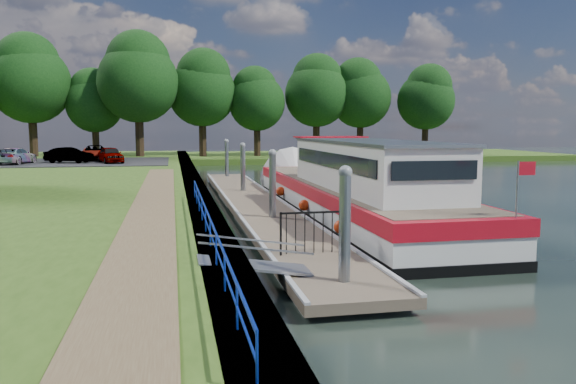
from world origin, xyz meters
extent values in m
plane|color=black|center=(0.00, 0.00, 0.00)|extent=(160.00, 160.00, 0.00)
cube|color=#473D2D|center=(-2.55, 15.00, 0.39)|extent=(1.10, 90.00, 0.78)
cube|color=#305017|center=(12.00, 52.00, 0.30)|extent=(60.00, 18.00, 0.60)
cube|color=brown|center=(-4.40, 8.00, 0.80)|extent=(1.60, 40.00, 0.05)
cube|color=black|center=(-11.00, 38.00, 0.81)|extent=(14.00, 12.00, 0.06)
cube|color=#0C2DBF|center=(-2.75, 3.00, 1.48)|extent=(0.04, 18.00, 0.04)
cube|color=#0C2DBF|center=(-2.75, 3.00, 1.12)|extent=(0.03, 18.00, 0.03)
cylinder|color=#0C2DBF|center=(-2.75, -6.00, 1.14)|extent=(0.04, 0.04, 0.72)
cylinder|color=#0C2DBF|center=(-2.75, -4.00, 1.14)|extent=(0.04, 0.04, 0.72)
cylinder|color=#0C2DBF|center=(-2.75, -2.00, 1.14)|extent=(0.04, 0.04, 0.72)
cylinder|color=#0C2DBF|center=(-2.75, 0.00, 1.14)|extent=(0.04, 0.04, 0.72)
cylinder|color=#0C2DBF|center=(-2.75, 2.00, 1.14)|extent=(0.04, 0.04, 0.72)
cylinder|color=#0C2DBF|center=(-2.75, 4.00, 1.14)|extent=(0.04, 0.04, 0.72)
cylinder|color=#0C2DBF|center=(-2.75, 6.00, 1.14)|extent=(0.04, 0.04, 0.72)
cylinder|color=#0C2DBF|center=(-2.75, 8.00, 1.14)|extent=(0.04, 0.04, 0.72)
cylinder|color=#0C2DBF|center=(-2.75, 10.00, 1.14)|extent=(0.04, 0.04, 0.72)
cylinder|color=#0C2DBF|center=(-2.75, 12.00, 1.14)|extent=(0.04, 0.04, 0.72)
cube|color=brown|center=(0.00, 13.00, 0.28)|extent=(2.50, 30.00, 0.24)
cube|color=#9EA0A3|center=(0.00, 1.00, 0.05)|extent=(2.30, 5.00, 0.30)
cube|color=#9EA0A3|center=(0.00, 9.00, 0.05)|extent=(2.30, 5.00, 0.30)
cube|color=#9EA0A3|center=(0.00, 17.00, 0.05)|extent=(2.30, 5.00, 0.30)
cube|color=#9EA0A3|center=(0.00, 25.00, 0.05)|extent=(2.30, 5.00, 0.30)
cube|color=#9EA0A3|center=(1.19, 13.00, 0.43)|extent=(0.12, 30.00, 0.06)
cube|color=#9EA0A3|center=(-1.19, 13.00, 0.43)|extent=(0.12, 30.00, 0.06)
cylinder|color=gray|center=(0.00, -0.50, 1.10)|extent=(0.26, 0.26, 3.40)
sphere|color=gray|center=(0.00, -0.50, 2.80)|extent=(0.30, 0.30, 0.30)
cylinder|color=gray|center=(0.00, 8.50, 1.10)|extent=(0.26, 0.26, 3.40)
sphere|color=gray|center=(0.00, 8.50, 2.80)|extent=(0.30, 0.30, 0.30)
cylinder|color=gray|center=(0.00, 17.50, 1.10)|extent=(0.26, 0.26, 3.40)
sphere|color=gray|center=(0.00, 17.50, 2.80)|extent=(0.30, 0.30, 0.30)
cylinder|color=gray|center=(0.00, 26.50, 1.10)|extent=(0.26, 0.26, 3.40)
sphere|color=gray|center=(0.00, 26.50, 2.80)|extent=(0.30, 0.30, 0.30)
cube|color=#A5A8AD|center=(-1.85, 0.50, 0.60)|extent=(2.58, 1.00, 0.43)
cube|color=#A5A8AD|center=(-1.85, 0.02, 1.10)|extent=(2.58, 0.04, 0.41)
cube|color=#A5A8AD|center=(-1.85, 0.98, 1.10)|extent=(2.58, 0.04, 0.41)
cube|color=black|center=(-0.90, 2.20, 0.98)|extent=(0.05, 0.05, 1.15)
cube|color=black|center=(0.90, 2.20, 0.98)|extent=(0.05, 0.05, 1.15)
cube|color=black|center=(0.00, 2.20, 1.52)|extent=(1.85, 0.05, 0.05)
cube|color=black|center=(-0.75, 2.20, 0.98)|extent=(0.02, 0.02, 1.10)
cube|color=black|center=(-0.50, 2.20, 0.98)|extent=(0.02, 0.02, 1.10)
cube|color=black|center=(-0.25, 2.20, 0.98)|extent=(0.02, 0.02, 1.10)
cube|color=black|center=(0.00, 2.20, 0.98)|extent=(0.02, 0.02, 1.10)
cube|color=black|center=(0.25, 2.20, 0.98)|extent=(0.02, 0.02, 1.10)
cube|color=black|center=(0.50, 2.20, 0.98)|extent=(0.02, 0.02, 1.10)
cube|color=black|center=(0.75, 2.20, 0.98)|extent=(0.02, 0.02, 1.10)
cube|color=black|center=(3.60, 10.62, 0.02)|extent=(4.00, 20.00, 0.55)
cube|color=silver|center=(3.60, 10.62, 0.62)|extent=(3.96, 19.90, 0.65)
cube|color=#AE0C1A|center=(3.60, 10.62, 1.18)|extent=(4.04, 20.00, 0.48)
cube|color=brown|center=(3.60, 10.62, 1.42)|extent=(3.68, 19.20, 0.04)
cone|color=silver|center=(3.60, 21.02, 0.55)|extent=(4.00, 1.50, 4.00)
cube|color=silver|center=(3.60, 8.12, 2.30)|extent=(3.00, 11.00, 1.75)
cube|color=gray|center=(3.60, 8.12, 3.22)|extent=(3.10, 11.20, 0.10)
cube|color=black|center=(2.08, 8.12, 2.55)|extent=(0.04, 10.00, 0.55)
cube|color=black|center=(5.12, 8.12, 2.55)|extent=(0.04, 10.00, 0.55)
cube|color=black|center=(3.60, 13.67, 2.55)|extent=(2.60, 0.04, 0.55)
cube|color=black|center=(3.60, 2.57, 2.55)|extent=(2.60, 0.04, 0.55)
cube|color=#AE0C1A|center=(3.60, 13.32, 3.30)|extent=(3.20, 1.60, 0.06)
cylinder|color=gray|center=(5.10, 0.92, 2.15)|extent=(0.05, 0.05, 1.50)
cube|color=#AE0C1A|center=(5.35, 0.92, 2.70)|extent=(0.50, 0.02, 0.35)
sphere|color=red|center=(1.48, 4.62, 0.65)|extent=(0.44, 0.44, 0.44)
sphere|color=red|center=(1.48, 9.62, 0.65)|extent=(0.44, 0.44, 0.44)
sphere|color=red|center=(1.48, 14.62, 0.65)|extent=(0.44, 0.44, 0.44)
imported|color=#594C47|center=(2.40, 4.31, 2.30)|extent=(0.58, 0.72, 1.72)
cylinder|color=#332316|center=(-17.49, 49.36, 2.70)|extent=(0.83, 0.83, 4.21)
sphere|color=black|center=(-17.49, 49.36, 8.08)|extent=(7.95, 7.95, 7.95)
sphere|color=black|center=(-17.71, 49.47, 10.07)|extent=(6.31, 6.31, 6.31)
cylinder|color=#332316|center=(-11.50, 49.87, 2.15)|extent=(0.70, 0.70, 3.10)
sphere|color=black|center=(-11.50, 49.87, 6.11)|extent=(5.85, 5.85, 5.85)
sphere|color=black|center=(-11.67, 50.04, 7.57)|extent=(4.65, 4.65, 4.65)
cylinder|color=#332316|center=(-6.89, 47.36, 2.75)|extent=(0.84, 0.84, 4.29)
sphere|color=black|center=(-6.89, 47.36, 8.23)|extent=(8.10, 8.10, 8.10)
sphere|color=black|center=(-6.84, 47.51, 10.25)|extent=(6.44, 6.44, 6.44)
cylinder|color=#332316|center=(-0.41, 49.36, 2.52)|extent=(0.79, 0.79, 3.83)
sphere|color=black|center=(-0.41, 49.36, 7.42)|extent=(7.24, 7.24, 7.24)
sphere|color=black|center=(-0.22, 49.13, 9.23)|extent=(5.75, 5.75, 5.75)
cylinder|color=#332316|center=(5.49, 49.09, 2.23)|extent=(0.72, 0.72, 3.26)
sphere|color=black|center=(5.49, 49.09, 6.40)|extent=(6.16, 6.16, 6.16)
sphere|color=black|center=(5.30, 49.34, 7.93)|extent=(4.89, 4.89, 4.89)
cylinder|color=#332316|center=(12.25, 49.38, 2.49)|extent=(0.78, 0.78, 3.77)
sphere|color=black|center=(12.25, 49.38, 7.31)|extent=(7.13, 7.13, 7.13)
sphere|color=black|center=(12.38, 49.62, 9.09)|extent=(5.66, 5.66, 5.66)
cylinder|color=#332316|center=(17.42, 49.40, 2.42)|extent=(0.77, 0.77, 3.65)
sphere|color=black|center=(17.42, 49.40, 7.09)|extent=(6.89, 6.89, 6.89)
sphere|color=black|center=(17.07, 49.41, 8.81)|extent=(5.47, 5.47, 5.47)
cylinder|color=#332316|center=(24.52, 47.52, 2.30)|extent=(0.74, 0.74, 3.41)
sphere|color=black|center=(24.52, 47.52, 6.66)|extent=(6.43, 6.43, 6.43)
sphere|color=black|center=(24.75, 47.30, 8.26)|extent=(5.11, 5.11, 5.11)
imported|color=#999999|center=(-8.64, 36.06, 1.49)|extent=(2.67, 4.16, 1.32)
imported|color=#999999|center=(-11.95, 36.62, 1.47)|extent=(4.06, 2.46, 1.26)
imported|color=#999999|center=(-15.89, 36.18, 1.48)|extent=(2.60, 4.68, 1.28)
imported|color=#999999|center=(-10.38, 40.02, 1.49)|extent=(2.50, 4.88, 1.32)
camera|label=1|loc=(-3.63, -12.02, 3.77)|focal=35.00mm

